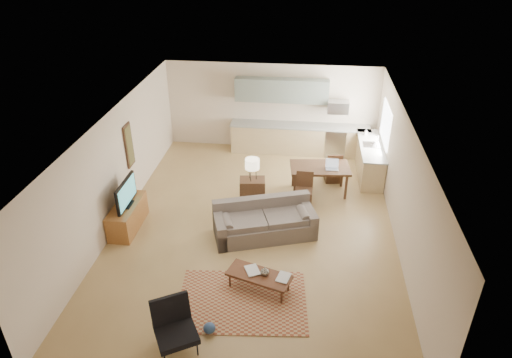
# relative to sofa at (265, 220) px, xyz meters

# --- Properties ---
(room) EXTENTS (9.00, 9.00, 9.00)m
(room) POSITION_rel_sofa_xyz_m (-0.27, 0.29, 0.94)
(room) COLOR #A07F4C
(room) RESTS_ON ground
(kitchen_counter_back) EXTENTS (4.26, 0.64, 0.92)m
(kitchen_counter_back) POSITION_rel_sofa_xyz_m (0.63, 4.47, 0.05)
(kitchen_counter_back) COLOR tan
(kitchen_counter_back) RESTS_ON ground
(kitchen_counter_right) EXTENTS (0.64, 2.26, 0.92)m
(kitchen_counter_right) POSITION_rel_sofa_xyz_m (2.66, 3.29, 0.05)
(kitchen_counter_right) COLOR tan
(kitchen_counter_right) RESTS_ON ground
(kitchen_range) EXTENTS (0.62, 0.62, 0.90)m
(kitchen_range) POSITION_rel_sofa_xyz_m (1.73, 4.47, 0.04)
(kitchen_range) COLOR #A5A8AD
(kitchen_range) RESTS_ON ground
(kitchen_microwave) EXTENTS (0.62, 0.40, 0.35)m
(kitchen_microwave) POSITION_rel_sofa_xyz_m (1.73, 4.49, 1.14)
(kitchen_microwave) COLOR #A5A8AD
(kitchen_microwave) RESTS_ON room
(upper_cabinets) EXTENTS (2.80, 0.34, 0.70)m
(upper_cabinets) POSITION_rel_sofa_xyz_m (0.03, 4.62, 1.54)
(upper_cabinets) COLOR gray
(upper_cabinets) RESTS_ON room
(window_right) EXTENTS (0.02, 1.40, 1.05)m
(window_right) POSITION_rel_sofa_xyz_m (2.96, 3.29, 1.14)
(window_right) COLOR white
(window_right) RESTS_ON room
(wall_art_left) EXTENTS (0.06, 0.42, 1.10)m
(wall_art_left) POSITION_rel_sofa_xyz_m (-3.48, 1.19, 1.14)
(wall_art_left) COLOR brown
(wall_art_left) RESTS_ON room
(triptych) EXTENTS (1.70, 0.04, 0.50)m
(triptych) POSITION_rel_sofa_xyz_m (-0.37, 4.76, 1.34)
(triptych) COLOR beige
(triptych) RESTS_ON room
(rug) EXTENTS (2.58, 1.90, 0.02)m
(rug) POSITION_rel_sofa_xyz_m (-0.21, -2.15, -0.40)
(rug) COLOR brown
(rug) RESTS_ON floor
(sofa) EXTENTS (2.59, 1.73, 0.83)m
(sofa) POSITION_rel_sofa_xyz_m (0.00, 0.00, 0.00)
(sofa) COLOR #645851
(sofa) RESTS_ON floor
(coffee_table) EXTENTS (1.35, 0.86, 0.38)m
(coffee_table) POSITION_rel_sofa_xyz_m (0.07, -1.79, -0.22)
(coffee_table) COLOR #462312
(coffee_table) RESTS_ON floor
(book_a) EXTENTS (0.50, 0.52, 0.03)m
(book_a) POSITION_rel_sofa_xyz_m (-0.19, -1.76, -0.02)
(book_a) COLOR maroon
(book_a) RESTS_ON coffee_table
(book_b) EXTENTS (0.40, 0.44, 0.02)m
(book_b) POSITION_rel_sofa_xyz_m (0.43, -1.80, -0.03)
(book_b) COLOR navy
(book_b) RESTS_ON coffee_table
(vase) EXTENTS (0.21, 0.21, 0.17)m
(vase) POSITION_rel_sofa_xyz_m (0.18, -1.77, 0.05)
(vase) COLOR black
(vase) RESTS_ON coffee_table
(armchair) EXTENTS (1.05, 1.05, 0.88)m
(armchair) POSITION_rel_sofa_xyz_m (-1.15, -3.37, 0.03)
(armchair) COLOR black
(armchair) RESTS_ON floor
(tv_credenza) EXTENTS (0.53, 1.37, 0.63)m
(tv_credenza) POSITION_rel_sofa_xyz_m (-3.23, -0.06, -0.10)
(tv_credenza) COLOR brown
(tv_credenza) RESTS_ON floor
(tv) EXTENTS (0.11, 1.05, 0.63)m
(tv) POSITION_rel_sofa_xyz_m (-3.18, -0.06, 0.53)
(tv) COLOR black
(tv) RESTS_ON tv_credenza
(console_table) EXTENTS (0.68, 0.49, 0.74)m
(console_table) POSITION_rel_sofa_xyz_m (-0.44, 1.28, -0.05)
(console_table) COLOR #3C2517
(console_table) RESTS_ON floor
(table_lamp) EXTENTS (0.42, 0.42, 0.59)m
(table_lamp) POSITION_rel_sofa_xyz_m (-0.44, 1.28, 0.62)
(table_lamp) COLOR beige
(table_lamp) RESTS_ON console_table
(dining_table) EXTENTS (1.61, 1.03, 0.78)m
(dining_table) POSITION_rel_sofa_xyz_m (1.24, 2.08, -0.03)
(dining_table) COLOR #3C2517
(dining_table) RESTS_ON floor
(dining_chair_near) EXTENTS (0.45, 0.47, 0.90)m
(dining_chair_near) POSITION_rel_sofa_xyz_m (0.85, 1.38, 0.04)
(dining_chair_near) COLOR #3C2517
(dining_chair_near) RESTS_ON floor
(dining_chair_far) EXTENTS (0.48, 0.50, 0.88)m
(dining_chair_far) POSITION_rel_sofa_xyz_m (1.63, 2.79, 0.03)
(dining_chair_far) COLOR #3C2517
(dining_chair_far) RESTS_ON floor
(laptop) EXTENTS (0.33, 0.26, 0.24)m
(laptop) POSITION_rel_sofa_xyz_m (1.55, 1.98, 0.48)
(laptop) COLOR #A5A8AD
(laptop) RESTS_ON dining_table
(soap_bottle) EXTENTS (0.09, 0.10, 0.19)m
(soap_bottle) POSITION_rel_sofa_xyz_m (2.56, 3.94, 0.60)
(soap_bottle) COLOR beige
(soap_bottle) RESTS_ON kitchen_counter_right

